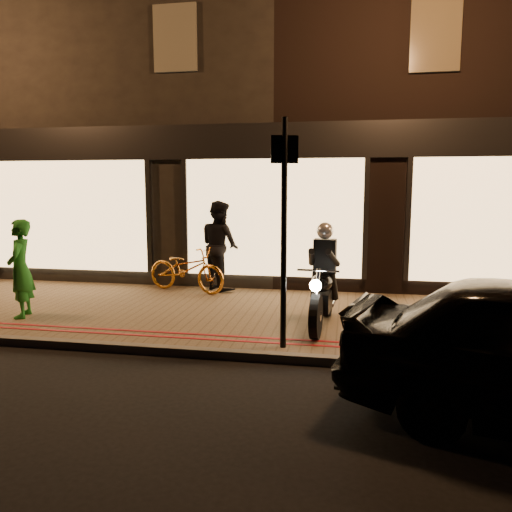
{
  "coord_description": "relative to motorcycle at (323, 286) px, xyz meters",
  "views": [
    {
      "loc": [
        1.51,
        -6.09,
        2.27
      ],
      "look_at": [
        0.01,
        2.01,
        1.1
      ],
      "focal_mm": 35.0,
      "sensor_mm": 36.0,
      "label": 1
    }
  ],
  "objects": [
    {
      "name": "person_green",
      "position": [
        -4.88,
        -0.38,
        0.19
      ],
      "size": [
        0.56,
        0.68,
        1.61
      ],
      "primitive_type": "imported",
      "rotation": [
        0.0,
        0.0,
        -1.22
      ],
      "color": "#1E7422",
      "rests_on": "sidewalk"
    },
    {
      "name": "building_row",
      "position": [
        -1.16,
        7.53,
        3.51
      ],
      "size": [
        48.0,
        10.11,
        8.5
      ],
      "color": "black",
      "rests_on": "ground"
    },
    {
      "name": "ground",
      "position": [
        -1.16,
        -1.46,
        -0.73
      ],
      "size": [
        90.0,
        90.0,
        0.0
      ],
      "primitive_type": "plane",
      "color": "black",
      "rests_on": "ground"
    },
    {
      "name": "sign_post",
      "position": [
        -0.46,
        -1.15,
        1.06
      ],
      "size": [
        0.35,
        0.12,
        3.0
      ],
      "rotation": [
        0.0,
        0.0,
        0.25
      ],
      "color": "black",
      "rests_on": "sidewalk"
    },
    {
      "name": "sidewalk",
      "position": [
        -1.16,
        0.54,
        -0.67
      ],
      "size": [
        50.0,
        4.0,
        0.12
      ],
      "primitive_type": "cube",
      "color": "brown",
      "rests_on": "ground"
    },
    {
      "name": "motorcycle",
      "position": [
        0.0,
        0.0,
        0.0
      ],
      "size": [
        0.6,
        1.94,
        1.59
      ],
      "rotation": [
        0.0,
        0.0,
        -0.08
      ],
      "color": "black",
      "rests_on": "sidewalk"
    },
    {
      "name": "red_kerb_lines",
      "position": [
        -1.16,
        -0.91,
        -0.61
      ],
      "size": [
        50.0,
        0.26,
        0.01
      ],
      "color": "maroon",
      "rests_on": "sidewalk"
    },
    {
      "name": "kerb_stone",
      "position": [
        -1.16,
        -1.41,
        -0.67
      ],
      "size": [
        50.0,
        0.14,
        0.12
      ],
      "primitive_type": "cube",
      "color": "#59544C",
      "rests_on": "ground"
    },
    {
      "name": "person_dark",
      "position": [
        -2.24,
        2.34,
        0.31
      ],
      "size": [
        1.13,
        1.13,
        1.84
      ],
      "primitive_type": "imported",
      "rotation": [
        0.0,
        0.0,
        2.37
      ],
      "color": "black",
      "rests_on": "sidewalk"
    },
    {
      "name": "bicycle_gold",
      "position": [
        -2.85,
        2.0,
        -0.14
      ],
      "size": [
        1.9,
        1.14,
        0.94
      ],
      "primitive_type": "imported",
      "rotation": [
        0.0,
        0.0,
        1.26
      ],
      "color": "orange",
      "rests_on": "sidewalk"
    }
  ]
}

